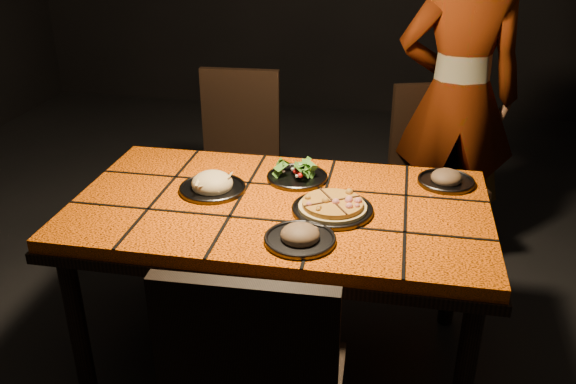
% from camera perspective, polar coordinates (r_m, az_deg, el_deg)
% --- Properties ---
extents(room_shell, '(6.04, 7.04, 3.08)m').
position_cam_1_polar(room_shell, '(2.13, -0.89, 17.35)').
color(room_shell, black).
rests_on(room_shell, ground).
extents(dining_table, '(1.62, 0.92, 0.75)m').
position_cam_1_polar(dining_table, '(2.40, -0.76, -2.65)').
color(dining_table, '#FF6308').
rests_on(dining_table, ground).
extents(chair_far_left, '(0.46, 0.46, 0.98)m').
position_cam_1_polar(chair_far_left, '(3.41, -4.75, 4.14)').
color(chair_far_left, black).
rests_on(chair_far_left, ground).
extents(chair_far_right, '(0.53, 0.53, 0.93)m').
position_cam_1_polar(chair_far_right, '(3.37, 13.39, 2.85)').
color(chair_far_right, black).
rests_on(chair_far_right, ground).
extents(diner, '(0.66, 0.45, 1.76)m').
position_cam_1_polar(diner, '(3.31, 15.60, 8.52)').
color(diner, brown).
rests_on(diner, ground).
extents(plate_pizza, '(0.35, 0.35, 0.04)m').
position_cam_1_polar(plate_pizza, '(2.29, 4.19, -1.46)').
color(plate_pizza, '#3A3A3F').
rests_on(plate_pizza, dining_table).
extents(plate_pasta, '(0.27, 0.27, 0.09)m').
position_cam_1_polar(plate_pasta, '(2.46, -7.10, 0.64)').
color(plate_pasta, '#3A3A3F').
rests_on(plate_pasta, dining_table).
extents(plate_salad, '(0.26, 0.26, 0.07)m').
position_cam_1_polar(plate_salad, '(2.54, 0.87, 1.73)').
color(plate_salad, '#3A3A3F').
rests_on(plate_salad, dining_table).
extents(plate_mushroom_a, '(0.25, 0.25, 0.08)m').
position_cam_1_polar(plate_mushroom_a, '(2.09, 1.13, -4.14)').
color(plate_mushroom_a, '#3A3A3F').
rests_on(plate_mushroom_a, dining_table).
extents(plate_mushroom_b, '(0.23, 0.23, 0.08)m').
position_cam_1_polar(plate_mushroom_b, '(2.59, 14.60, 1.21)').
color(plate_mushroom_b, '#3A3A3F').
rests_on(plate_mushroom_b, dining_table).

